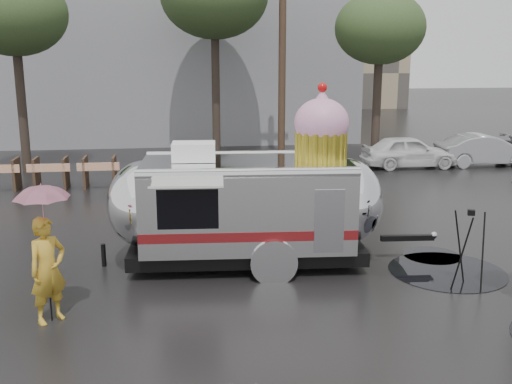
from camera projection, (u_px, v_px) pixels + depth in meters
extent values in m
plane|color=black|center=(277.00, 311.00, 10.01)|extent=(120.00, 120.00, 0.00)
cylinder|color=black|center=(432.00, 255.00, 12.74)|extent=(1.22, 1.22, 0.01)
cylinder|color=black|center=(447.00, 271.00, 11.82)|extent=(2.28, 2.28, 0.01)
cube|color=slate|center=(127.00, 7.00, 31.19)|extent=(22.00, 12.00, 13.00)
cylinder|color=#473323|center=(282.00, 45.00, 22.82)|extent=(0.28, 0.28, 9.00)
cylinder|color=#382D26|center=(20.00, 90.00, 21.01)|extent=(0.32, 0.32, 5.85)
ellipsoid|color=#2A401E|center=(14.00, 13.00, 20.41)|extent=(3.64, 3.64, 2.86)
cylinder|color=#382D26|center=(216.00, 74.00, 23.72)|extent=(0.32, 0.32, 6.75)
cylinder|color=#382D26|center=(377.00, 93.00, 22.71)|extent=(0.32, 0.32, 5.40)
ellipsoid|color=#2A401E|center=(380.00, 28.00, 22.16)|extent=(3.36, 3.36, 2.64)
cube|color=#473323|center=(17.00, 174.00, 18.72)|extent=(0.08, 0.80, 1.00)
cube|color=#473323|center=(37.00, 174.00, 18.79)|extent=(0.08, 0.80, 1.00)
cube|color=#473323|center=(66.00, 173.00, 18.91)|extent=(0.08, 0.80, 1.00)
cube|color=#E5590C|center=(48.00, 168.00, 18.42)|extent=(1.30, 0.04, 0.25)
cube|color=#473323|center=(86.00, 172.00, 18.98)|extent=(0.08, 0.80, 1.00)
cube|color=#473323|center=(115.00, 172.00, 19.10)|extent=(0.08, 0.80, 1.00)
cube|color=#E5590C|center=(98.00, 167.00, 18.62)|extent=(1.30, 0.04, 0.25)
imported|color=silver|center=(409.00, 149.00, 22.32)|extent=(4.00, 1.80, 1.40)
imported|color=#B2B2B7|center=(485.00, 147.00, 22.71)|extent=(4.00, 1.80, 1.40)
cube|color=silver|center=(246.00, 201.00, 12.02)|extent=(4.23, 2.40, 1.68)
ellipsoid|color=silver|center=(347.00, 200.00, 12.15)|extent=(1.53, 2.23, 1.68)
ellipsoid|color=silver|center=(143.00, 203.00, 11.88)|extent=(1.53, 2.23, 1.68)
cube|color=black|center=(246.00, 248.00, 12.24)|extent=(4.77, 2.16, 0.28)
cylinder|color=black|center=(273.00, 263.00, 11.34)|extent=(0.66, 0.25, 0.65)
cylinder|color=black|center=(265.00, 233.00, 13.20)|extent=(0.66, 0.25, 0.65)
cylinder|color=silver|center=(274.00, 263.00, 11.20)|extent=(0.90, 0.15, 0.89)
cube|color=black|center=(407.00, 238.00, 12.43)|extent=(1.12, 0.18, 0.11)
sphere|color=silver|center=(434.00, 235.00, 12.45)|extent=(0.16, 0.16, 0.15)
cylinder|color=black|center=(104.00, 255.00, 12.07)|extent=(0.10, 0.10, 0.47)
cube|color=#5C0F12|center=(249.00, 237.00, 11.08)|extent=(4.09, 0.29, 0.19)
cube|color=#5C0F12|center=(244.00, 208.00, 13.15)|extent=(4.09, 0.29, 0.19)
cube|color=black|center=(188.00, 209.00, 10.86)|extent=(1.12, 0.10, 0.75)
cube|color=#B2AFA6|center=(186.00, 187.00, 10.54)|extent=(1.33, 0.55, 0.13)
cube|color=silver|center=(329.00, 221.00, 11.09)|extent=(0.56, 0.07, 1.21)
cube|color=white|center=(194.00, 151.00, 11.71)|extent=(0.88, 0.66, 0.35)
cylinder|color=gold|center=(321.00, 145.00, 11.86)|extent=(1.03, 1.03, 0.56)
ellipsoid|color=#DA96B8|center=(322.00, 123.00, 11.76)|extent=(1.15, 1.15, 0.97)
cone|color=#DA96B8|center=(322.00, 98.00, 11.64)|extent=(0.49, 0.49, 0.37)
sphere|color=red|center=(322.00, 87.00, 11.60)|extent=(0.20, 0.20, 0.19)
imported|color=gold|center=(48.00, 270.00, 9.47)|extent=(0.74, 0.73, 1.73)
imported|color=#CA7E96|center=(43.00, 206.00, 9.23)|extent=(1.06, 1.06, 0.72)
cylinder|color=black|center=(48.00, 272.00, 9.47)|extent=(0.02, 0.02, 1.65)
cylinder|color=black|center=(483.00, 252.00, 10.78)|extent=(0.14, 0.31, 1.44)
cylinder|color=black|center=(460.00, 247.00, 11.07)|extent=(0.33, 0.08, 1.44)
cylinder|color=black|center=(462.00, 255.00, 10.65)|extent=(0.22, 0.27, 1.44)
cube|color=black|center=(471.00, 212.00, 10.67)|extent=(0.15, 0.14, 0.10)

